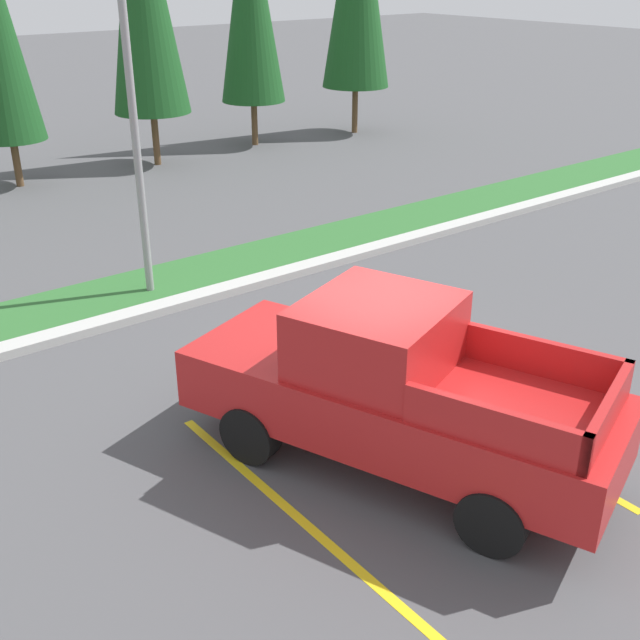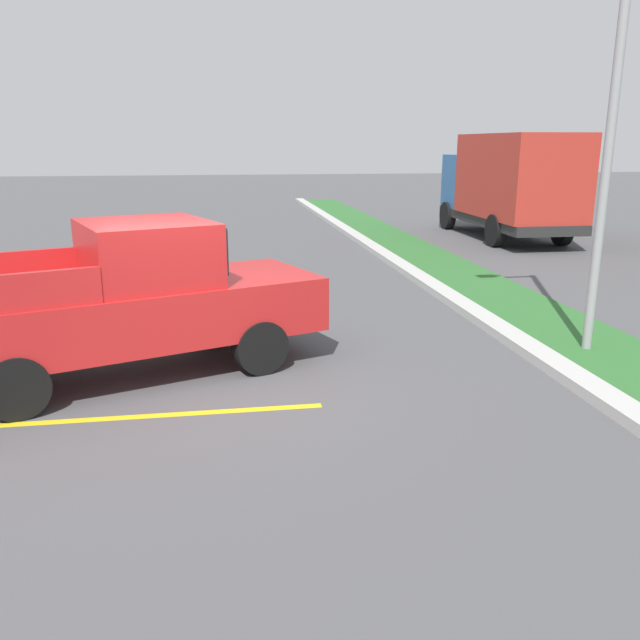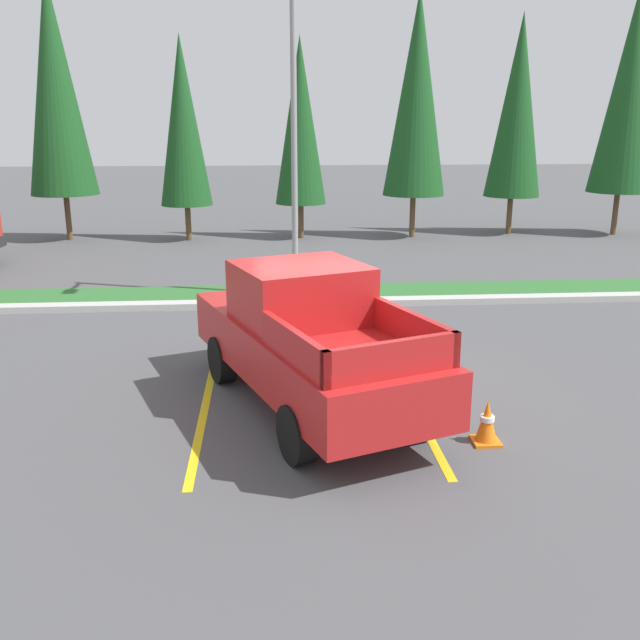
# 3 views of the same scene
# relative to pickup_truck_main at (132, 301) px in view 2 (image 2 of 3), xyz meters

# --- Properties ---
(ground_plane) EXTENTS (120.00, 120.00, 0.00)m
(ground_plane) POSITION_rel_pickup_truck_main_xyz_m (0.51, 0.83, -1.04)
(ground_plane) COLOR #4C4C4F
(parking_line_near) EXTENTS (0.12, 4.80, 0.01)m
(parking_line_near) POSITION_rel_pickup_truck_main_xyz_m (-1.53, -0.05, -1.04)
(parking_line_near) COLOR yellow
(parking_line_near) RESTS_ON ground
(parking_line_far) EXTENTS (0.12, 4.80, 0.01)m
(parking_line_far) POSITION_rel_pickup_truck_main_xyz_m (1.57, -0.05, -1.04)
(parking_line_far) COLOR yellow
(parking_line_far) RESTS_ON ground
(curb_strip) EXTENTS (56.00, 0.40, 0.15)m
(curb_strip) POSITION_rel_pickup_truck_main_xyz_m (0.51, 5.83, -0.97)
(curb_strip) COLOR #B2B2AD
(curb_strip) RESTS_ON ground
(grass_median) EXTENTS (56.00, 1.80, 0.06)m
(grass_median) POSITION_rel_pickup_truck_main_xyz_m (0.51, 6.93, -1.01)
(grass_median) COLOR #2D662D
(grass_median) RESTS_ON ground
(pickup_truck_main) EXTENTS (3.61, 5.55, 2.10)m
(pickup_truck_main) POSITION_rel_pickup_truck_main_xyz_m (0.00, 0.00, 0.00)
(pickup_truck_main) COLOR black
(pickup_truck_main) RESTS_ON ground
(cargo_truck_distant) EXTENTS (6.83, 2.56, 3.40)m
(cargo_truck_distant) POSITION_rel_pickup_truck_main_xyz_m (-11.71, 10.81, 0.81)
(cargo_truck_distant) COLOR black
(cargo_truck_distant) RESTS_ON ground
(street_light) EXTENTS (0.24, 1.49, 7.45)m
(street_light) POSITION_rel_pickup_truck_main_xyz_m (0.10, 6.58, 3.24)
(street_light) COLOR gray
(street_light) RESTS_ON ground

